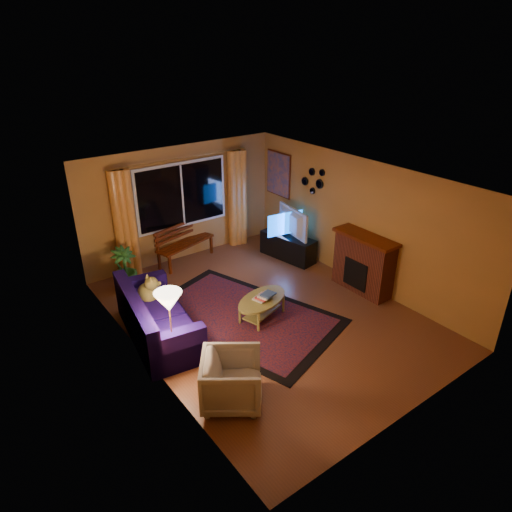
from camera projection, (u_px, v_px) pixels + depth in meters
floor at (266, 315)px, 8.20m from camera, size 4.50×6.00×0.02m
ceiling at (267, 179)px, 7.09m from camera, size 4.50×6.00×0.02m
wall_back at (182, 203)px, 9.82m from camera, size 4.50×0.02×2.50m
wall_left at (140, 292)px, 6.44m from camera, size 0.02×6.00×2.50m
wall_right at (359, 222)px, 8.85m from camera, size 0.02×6.00×2.50m
window at (182, 195)px, 9.69m from camera, size 2.00×0.02×1.30m
curtain_rod at (181, 158)px, 9.30m from camera, size 3.20×0.03×0.03m
curtain_left at (125, 225)px, 9.06m from camera, size 0.36×0.36×2.24m
curtain_right at (237, 199)px, 10.50m from camera, size 0.36×0.36×2.24m
bench at (186, 252)px, 10.03m from camera, size 1.47×0.79×0.42m
potted_plant at (124, 269)px, 8.82m from camera, size 0.59×0.59×0.88m
sofa at (158, 315)px, 7.42m from camera, size 1.18×2.19×0.84m
dog at (147, 291)px, 7.69m from camera, size 0.38×0.46×0.43m
armchair at (232, 378)px, 6.08m from camera, size 1.05×1.06×0.81m
floor_lamp at (172, 333)px, 6.58m from camera, size 0.23×0.23×1.31m
rug at (241, 317)px, 8.10m from camera, size 3.04×3.81×0.02m
coffee_table at (262, 308)px, 8.01m from camera, size 1.37×1.37×0.40m
tv_console at (288, 247)px, 10.15m from camera, size 0.66×1.35×0.54m
television at (289, 223)px, 9.89m from camera, size 0.30×1.09×0.62m
fireplace at (363, 264)px, 8.75m from camera, size 0.40×1.20×1.10m
mirror_cluster at (313, 179)px, 9.52m from camera, size 0.06×0.60×0.56m
painting at (278, 174)px, 10.42m from camera, size 0.04×0.76×0.96m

